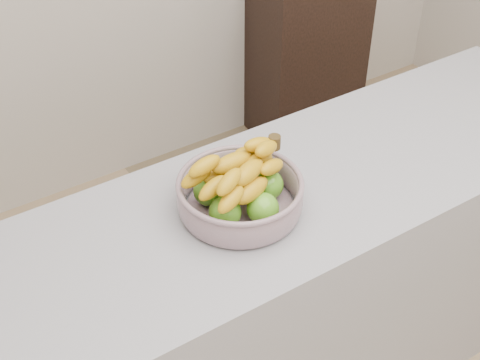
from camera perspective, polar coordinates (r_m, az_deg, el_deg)
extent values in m
cube|color=gray|center=(2.18, 5.49, -9.17)|extent=(2.00, 0.60, 0.90)
cube|color=black|center=(3.43, 5.56, 10.28)|extent=(0.54, 0.46, 0.89)
cylinder|color=#A5B1C6|center=(1.76, 0.00, -2.39)|extent=(0.28, 0.28, 0.01)
torus|color=#A5B1C6|center=(1.70, 0.00, -0.28)|extent=(0.33, 0.33, 0.02)
sphere|color=#4DA41C|center=(1.68, 1.96, -2.44)|extent=(0.08, 0.08, 0.08)
sphere|color=#4DA41C|center=(1.75, 2.39, -0.41)|extent=(0.08, 0.08, 0.08)
sphere|color=#4DA41C|center=(1.79, -0.39, 0.48)|extent=(0.08, 0.08, 0.08)
sphere|color=#4DA41C|center=(1.74, -2.67, -0.90)|extent=(0.08, 0.08, 0.08)
sphere|color=#4DA41C|center=(1.67, -1.29, -2.77)|extent=(0.08, 0.08, 0.08)
ellipsoid|color=gold|center=(1.66, 1.00, -0.89)|extent=(0.21, 0.11, 0.05)
ellipsoid|color=gold|center=(1.69, -0.26, -0.09)|extent=(0.21, 0.09, 0.05)
ellipsoid|color=gold|center=(1.72, -1.49, 0.69)|extent=(0.21, 0.07, 0.05)
ellipsoid|color=gold|center=(1.66, 0.69, 0.65)|extent=(0.21, 0.12, 0.05)
ellipsoid|color=gold|center=(1.69, -0.68, 1.49)|extent=(0.21, 0.05, 0.05)
cylinder|color=#3A2B12|center=(1.74, 2.95, 3.24)|extent=(0.03, 0.03, 0.04)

